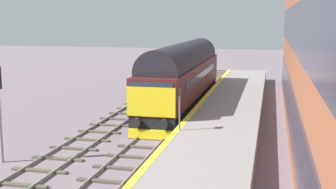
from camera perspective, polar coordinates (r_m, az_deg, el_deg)
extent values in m
plane|color=slate|center=(26.85, -0.40, -4.00)|extent=(140.00, 140.00, 0.00)
cube|color=gray|center=(27.00, -1.88, -3.76)|extent=(0.07, 60.00, 0.15)
cube|color=gray|center=(26.67, 1.10, -3.93)|extent=(0.07, 60.00, 0.15)
cube|color=#4B4238|center=(17.92, -7.82, -11.01)|extent=(2.50, 0.26, 0.09)
cube|color=#4B4238|center=(19.36, -6.09, -9.39)|extent=(2.50, 0.26, 0.09)
cube|color=#4B4238|center=(20.81, -4.62, -7.98)|extent=(2.50, 0.26, 0.09)
cube|color=#4B4238|center=(22.29, -3.34, -6.76)|extent=(2.50, 0.26, 0.09)
cube|color=#4B4238|center=(23.79, -2.23, -5.69)|extent=(2.50, 0.26, 0.09)
cube|color=#4B4238|center=(25.31, -1.26, -4.75)|extent=(2.50, 0.26, 0.09)
cube|color=#4B4238|center=(26.84, -0.40, -3.91)|extent=(2.50, 0.26, 0.09)
cube|color=#4B4238|center=(28.37, 0.37, -3.16)|extent=(2.50, 0.26, 0.09)
cube|color=#4B4238|center=(29.92, 1.05, -2.49)|extent=(2.50, 0.26, 0.09)
cube|color=#4B4238|center=(31.47, 1.67, -1.88)|extent=(2.50, 0.26, 0.09)
cube|color=#4B4238|center=(33.03, 2.23, -1.33)|extent=(2.50, 0.26, 0.09)
cube|color=#4B4238|center=(34.60, 2.74, -0.83)|extent=(2.50, 0.26, 0.09)
cube|color=#4B4238|center=(36.17, 3.20, -0.38)|extent=(2.50, 0.26, 0.09)
cube|color=#4B4238|center=(37.75, 3.63, 0.04)|extent=(2.50, 0.26, 0.09)
cube|color=#4B4238|center=(39.33, 4.02, 0.43)|extent=(2.50, 0.26, 0.09)
cube|color=#4B4238|center=(40.91, 4.38, 0.78)|extent=(2.50, 0.26, 0.09)
cube|color=#4B4238|center=(42.49, 4.71, 1.11)|extent=(2.50, 0.26, 0.09)
cube|color=#4B4238|center=(44.08, 5.03, 1.42)|extent=(2.50, 0.26, 0.09)
cube|color=#4B4238|center=(45.67, 5.31, 1.70)|extent=(2.50, 0.26, 0.09)
cube|color=#4B4238|center=(47.26, 5.58, 1.96)|extent=(2.50, 0.26, 0.09)
cube|color=#4B4238|center=(48.86, 5.84, 2.21)|extent=(2.50, 0.26, 0.09)
cube|color=#4B4238|center=(50.45, 6.07, 2.44)|extent=(2.50, 0.26, 0.09)
cube|color=#4B4238|center=(52.05, 6.29, 2.66)|extent=(2.50, 0.26, 0.09)
cube|color=#4B4238|center=(53.65, 6.50, 2.86)|extent=(2.50, 0.26, 0.09)
cube|color=#4B4238|center=(55.25, 6.70, 3.06)|extent=(2.50, 0.26, 0.09)
cube|color=slate|center=(27.99, -8.31, -3.38)|extent=(0.07, 60.00, 0.15)
cube|color=slate|center=(27.51, -5.52, -3.55)|extent=(0.07, 60.00, 0.15)
cube|color=#4C4836|center=(18.38, -18.73, -10.91)|extent=(2.50, 0.26, 0.09)
cube|color=#4C4836|center=(19.73, -16.17, -9.35)|extent=(2.50, 0.26, 0.09)
cube|color=#4C4836|center=(21.12, -13.95, -7.98)|extent=(2.50, 0.26, 0.09)
cube|color=#4C4836|center=(22.54, -12.02, -6.78)|extent=(2.50, 0.26, 0.09)
cube|color=#4C4836|center=(24.00, -10.34, -5.71)|extent=(2.50, 0.26, 0.09)
cube|color=#4C4836|center=(25.49, -8.85, -4.76)|extent=(2.50, 0.26, 0.09)
cube|color=#4C4836|center=(26.99, -7.53, -3.91)|extent=(2.50, 0.26, 0.09)
cube|color=#4C4836|center=(28.51, -6.35, -3.16)|extent=(2.50, 0.26, 0.09)
cube|color=#4C4836|center=(30.05, -5.30, -2.47)|extent=(2.50, 0.26, 0.09)
cube|color=#4C4836|center=(31.60, -4.35, -1.86)|extent=(2.50, 0.26, 0.09)
cube|color=#4C4836|center=(33.17, -3.49, -1.30)|extent=(2.50, 0.26, 0.09)
cube|color=#4C4836|center=(34.74, -2.70, -0.79)|extent=(2.50, 0.26, 0.09)
cube|color=#4C4836|center=(36.32, -1.99, -0.33)|extent=(2.50, 0.26, 0.09)
cube|color=#4C4836|center=(37.91, -1.33, 0.10)|extent=(2.50, 0.26, 0.09)
cube|color=#4C4836|center=(39.50, -0.73, 0.49)|extent=(2.50, 0.26, 0.09)
cube|color=#4C4836|center=(41.10, -0.18, 0.85)|extent=(2.50, 0.26, 0.09)
cube|color=#4C4836|center=(42.71, 0.34, 1.19)|extent=(2.50, 0.26, 0.09)
cube|color=#4C4836|center=(44.32, 0.81, 1.50)|extent=(2.50, 0.26, 0.09)
cube|color=#4C4836|center=(45.93, 1.26, 1.78)|extent=(2.50, 0.26, 0.09)
cube|color=#4C4836|center=(47.55, 1.67, 2.05)|extent=(2.50, 0.26, 0.09)
cube|color=#4C4836|center=(49.17, 2.06, 2.30)|extent=(2.50, 0.26, 0.09)
cube|color=#4C4836|center=(50.79, 2.42, 2.54)|extent=(2.50, 0.26, 0.09)
cube|color=#4C4836|center=(52.42, 2.76, 2.76)|extent=(2.50, 0.26, 0.09)
cube|color=#4C4836|center=(54.05, 3.08, 2.96)|extent=(2.50, 0.26, 0.09)
cube|color=#4C4836|center=(55.68, 3.38, 3.16)|extent=(2.50, 0.26, 0.09)
cube|color=gray|center=(26.15, 7.31, -3.33)|extent=(4.00, 44.00, 1.00)
cube|color=yellow|center=(26.28, 3.31, -2.07)|extent=(0.30, 44.00, 0.01)
cube|color=#353141|center=(23.55, 15.31, -1.04)|extent=(0.06, 33.32, 2.15)
cube|color=#353141|center=(23.17, 15.73, 8.33)|extent=(0.06, 33.32, 2.15)
cube|color=black|center=(32.02, 1.93, -0.27)|extent=(2.56, 17.36, 0.60)
cube|color=#4C1918|center=(31.82, 1.95, 2.12)|extent=(2.70, 17.36, 2.10)
cylinder|color=black|center=(31.68, 1.96, 4.33)|extent=(2.56, 15.97, 2.57)
cube|color=yellow|center=(23.45, -2.19, -0.97)|extent=(2.65, 0.08, 1.58)
cube|color=#232D3D|center=(23.35, -2.19, 0.80)|extent=(2.38, 0.04, 0.64)
cube|color=#232D3D|center=(31.55, 4.39, 2.58)|extent=(0.04, 12.15, 0.44)
cylinder|color=black|center=(23.69, -4.06, -3.60)|extent=(0.48, 0.35, 0.48)
cylinder|color=black|center=(23.30, -0.53, -3.80)|extent=(0.48, 0.35, 0.48)
cube|color=yellow|center=(23.78, -2.21, -5.10)|extent=(2.43, 0.36, 0.47)
cylinder|color=black|center=(25.22, -1.25, -3.69)|extent=(1.64, 1.04, 1.04)
cylinder|color=black|center=(26.26, -0.65, -3.15)|extent=(1.64, 1.04, 1.04)
cylinder|color=black|center=(27.31, -0.10, -2.65)|extent=(1.64, 1.04, 1.04)
cylinder|color=black|center=(36.90, 3.43, 0.57)|extent=(1.64, 1.04, 1.04)
cylinder|color=black|center=(37.97, 3.71, 0.82)|extent=(1.64, 1.04, 1.04)
cylinder|color=black|center=(39.04, 3.98, 1.07)|extent=(1.64, 1.04, 1.04)
cylinder|color=gray|center=(20.94, -20.78, -2.48)|extent=(0.14, 0.14, 4.34)
cylinder|color=slate|center=(21.47, 1.49, -1.93)|extent=(0.08, 0.08, 2.04)
cube|color=black|center=(21.33, 1.43, 0.27)|extent=(0.05, 0.44, 0.36)
cube|color=white|center=(21.33, 1.35, 0.28)|extent=(0.01, 0.20, 0.24)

